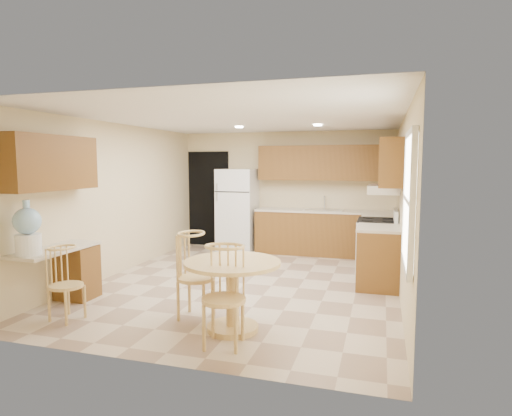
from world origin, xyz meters
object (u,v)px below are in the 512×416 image
(stove, at_px, (377,246))
(chair_table_b, at_px, (220,289))
(chair_desk, at_px, (61,278))
(water_crock, at_px, (28,230))
(refrigerator, at_px, (238,210))
(dining_table, at_px, (232,285))
(chair_table_a, at_px, (192,269))

(stove, bearing_deg, chair_table_b, -112.56)
(chair_desk, xyz_separation_m, water_crock, (-0.45, 0.01, 0.54))
(refrigerator, distance_m, dining_table, 4.43)
(water_crock, bearing_deg, refrigerator, 76.92)
(chair_table_a, distance_m, chair_table_b, 0.89)
(dining_table, bearing_deg, stove, 63.34)
(refrigerator, relative_size, chair_desk, 1.99)
(dining_table, relative_size, chair_table_b, 1.05)
(chair_table_a, bearing_deg, dining_table, 72.96)
(refrigerator, relative_size, chair_table_a, 1.69)
(chair_table_a, relative_size, chair_desk, 1.18)
(chair_table_b, bearing_deg, refrigerator, -79.15)
(chair_desk, height_order, water_crock, water_crock)
(stove, bearing_deg, chair_desk, -136.37)
(dining_table, distance_m, chair_desk, 2.01)
(chair_table_b, height_order, chair_desk, chair_table_b)
(refrigerator, height_order, stove, refrigerator)
(chair_table_b, distance_m, water_crock, 2.53)
(chair_table_b, xyz_separation_m, chair_desk, (-2.03, 0.16, -0.09))
(refrigerator, bearing_deg, stove, -22.99)
(stove, distance_m, chair_table_b, 3.77)
(stove, height_order, chair_table_b, stove)
(refrigerator, distance_m, stove, 3.15)
(stove, relative_size, dining_table, 1.03)
(refrigerator, bearing_deg, dining_table, -71.78)
(dining_table, distance_m, chair_table_b, 0.51)
(chair_desk, bearing_deg, water_crock, -83.00)
(chair_table_b, relative_size, chair_desk, 1.17)
(chair_table_b, relative_size, water_crock, 1.56)
(dining_table, xyz_separation_m, water_crock, (-2.43, -0.32, 0.55))
(water_crock, bearing_deg, chair_table_a, 14.21)
(chair_table_a, xyz_separation_m, chair_desk, (-1.43, -0.49, -0.09))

